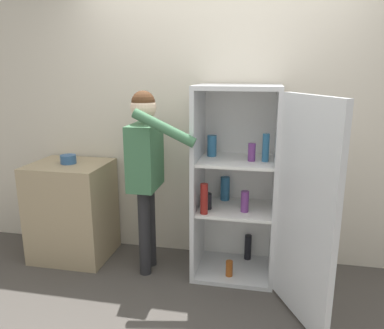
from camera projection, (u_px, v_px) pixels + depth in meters
name	position (u px, v px, depth m)	size (l,w,h in m)	color
ground_plane	(202.00, 313.00, 2.74)	(12.00, 12.00, 0.00)	#4C4742
wall_back	(222.00, 122.00, 3.36)	(7.00, 0.06, 2.55)	beige
refrigerator	(250.00, 188.00, 3.02)	(1.02, 1.17, 1.62)	silver
person	(146.00, 159.00, 3.11)	(0.59, 0.51, 1.57)	#262628
counter	(72.00, 210.00, 3.50)	(0.69, 0.58, 0.91)	tan
bowl	(68.00, 159.00, 3.38)	(0.14, 0.14, 0.08)	#335B8E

